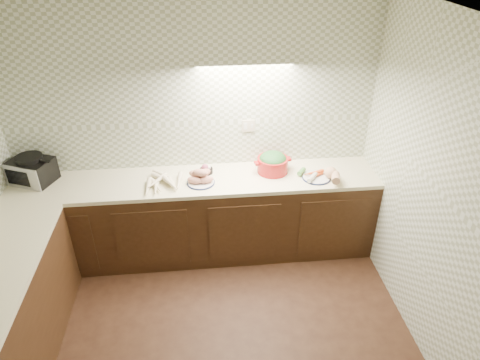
{
  "coord_description": "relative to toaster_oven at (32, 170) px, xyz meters",
  "views": [
    {
      "loc": [
        0.06,
        -2.11,
        3.08
      ],
      "look_at": [
        0.41,
        1.25,
        1.02
      ],
      "focal_mm": 32.0,
      "sensor_mm": 36.0,
      "label": 1
    }
  ],
  "objects": [
    {
      "name": "parsnip_pile",
      "position": [
        1.25,
        -0.16,
        -0.1
      ],
      "size": [
        0.43,
        0.41,
        0.08
      ],
      "color": "beige",
      "rests_on": "counter"
    },
    {
      "name": "veg_plate",
      "position": [
        2.8,
        -0.23,
        -0.08
      ],
      "size": [
        0.42,
        0.32,
        0.13
      ],
      "rotation": [
        0.0,
        0.0,
        -0.39
      ],
      "color": "#10193D",
      "rests_on": "counter"
    },
    {
      "name": "toaster_oven",
      "position": [
        0.0,
        0.0,
        0.0
      ],
      "size": [
        0.47,
        0.42,
        0.27
      ],
      "rotation": [
        0.0,
        0.0,
        -0.4
      ],
      "color": "black",
      "rests_on": "counter"
    },
    {
      "name": "onion_bowl",
      "position": [
        1.67,
        -0.01,
        -0.09
      ],
      "size": [
        0.13,
        0.13,
        0.1
      ],
      "color": "black",
      "rests_on": "counter"
    },
    {
      "name": "sweet_potato_plate",
      "position": [
        1.61,
        -0.19,
        -0.07
      ],
      "size": [
        0.27,
        0.27,
        0.16
      ],
      "rotation": [
        0.0,
        0.0,
        0.07
      ],
      "color": "#10193D",
      "rests_on": "counter"
    },
    {
      "name": "counter",
      "position": [
        0.88,
        -0.95,
        -0.58
      ],
      "size": [
        3.6,
        3.6,
        0.9
      ],
      "color": "black",
      "rests_on": "ground"
    },
    {
      "name": "dutch_oven",
      "position": [
        2.33,
        -0.05,
        -0.02
      ],
      "size": [
        0.38,
        0.36,
        0.21
      ],
      "rotation": [
        0.0,
        0.0,
        0.17
      ],
      "color": "#A91616",
      "rests_on": "counter"
    },
    {
      "name": "room",
      "position": [
        1.56,
        -1.63,
        0.6
      ],
      "size": [
        3.6,
        3.6,
        2.6
      ],
      "color": "black",
      "rests_on": "ground"
    }
  ]
}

